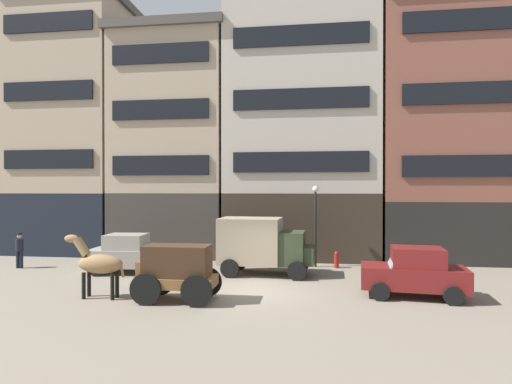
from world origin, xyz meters
The scene contains 13 objects.
ground_plane centered at (0.00, 0.00, 0.00)m, with size 120.00×120.00×0.00m, color slate.
building_far_left centered at (-12.83, 9.07, 8.10)m, with size 7.10×6.04×16.10m.
building_center_left centered at (-6.06, 9.07, 6.84)m, with size 7.15×6.04×13.59m.
building_center_right centered at (1.71, 9.07, 8.90)m, with size 9.10×6.04×17.72m.
building_far_right centered at (11.15, 9.07, 7.47)m, with size 10.47×6.04×14.86m.
cargo_wagon centered at (-2.45, -1.74, 1.15)m, with size 2.90×1.50×1.98m.
draft_horse centered at (-5.40, -1.74, 1.27)m, with size 2.34×0.60×2.30m.
delivery_truck_far centered at (0.09, 3.11, 1.42)m, with size 4.44×2.33×2.62m.
sedan_dark centered at (6.05, -0.09, 0.91)m, with size 3.86×2.19×1.83m.
sedan_light centered at (-6.24, 2.63, 0.91)m, with size 3.79×2.04×1.83m.
pedestrian_officer centered at (-12.18, 3.03, 0.98)m, with size 0.46×0.46×1.79m.
streetlamp_curbside centered at (2.53, 5.34, 2.67)m, with size 0.32×0.32×4.12m.
fire_hydrant_curbside centered at (3.58, 5.20, 0.43)m, with size 0.24×0.24×0.83m.
Camera 1 is at (2.28, -15.76, 3.99)m, focal length 28.82 mm.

